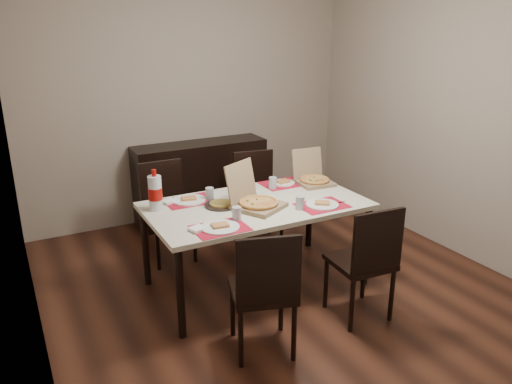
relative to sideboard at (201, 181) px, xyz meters
The scene contains 18 objects.
ground 1.84m from the sideboard, 90.00° to the right, with size 3.80×4.00×0.02m, color #442114.
room_walls 1.86m from the sideboard, 90.00° to the right, with size 3.84×4.02×2.62m.
sideboard is the anchor object (origin of this frame).
dining_table 1.68m from the sideboard, 95.61° to the right, with size 1.80×1.00×0.75m.
chair_near_left 2.61m from the sideboard, 102.59° to the right, with size 0.52×0.52×0.93m.
chair_near_right 2.54m from the sideboard, 82.95° to the right, with size 0.45×0.45×0.93m.
chair_far_left 1.00m from the sideboard, 131.22° to the right, with size 0.42×0.42×0.93m.
chair_far_right 0.87m from the sideboard, 70.75° to the right, with size 0.48×0.48×0.93m.
setting_near_left 2.10m from the sideboard, 107.34° to the right, with size 0.44×0.30×0.11m.
setting_near_right 1.99m from the sideboard, 82.99° to the right, with size 0.47×0.30×0.11m.
setting_far_left 1.52m from the sideboard, 114.42° to the right, with size 0.43×0.30×0.11m.
setting_far_right 1.40m from the sideboard, 79.09° to the right, with size 0.44×0.30×0.11m.
napkin_loose 1.70m from the sideboard, 92.12° to the right, with size 0.12×0.11×0.02m, color white.
pizza_box_center 1.79m from the sideboard, 96.95° to the right, with size 0.50×0.51×0.36m.
pizza_box_right 1.57m from the sideboard, 68.54° to the right, with size 0.33×0.36×0.31m.
faina_plate 1.67m from the sideboard, 105.76° to the right, with size 0.27×0.27×0.03m.
dip_bowl 1.53m from the sideboard, 93.55° to the right, with size 0.13×0.13×0.03m, color white.
soda_bottle 1.75m from the sideboard, 123.71° to the right, with size 0.11×0.11×0.33m.
Camera 1 is at (-1.98, -3.31, 2.19)m, focal length 35.00 mm.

